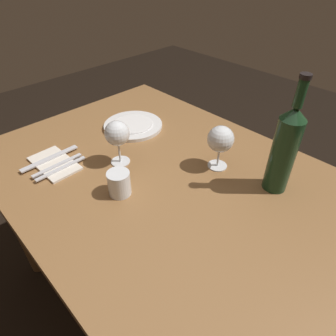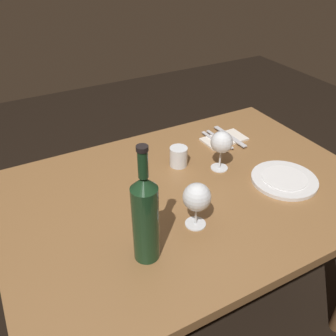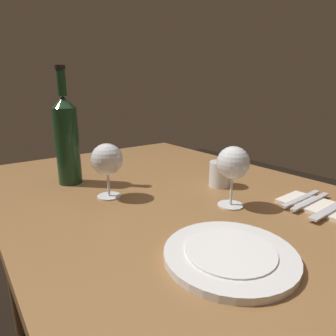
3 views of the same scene
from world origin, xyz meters
name	(u,v)px [view 1 (image 1 of 3)]	position (x,y,z in m)	size (l,w,h in m)	color
ground_plane	(168,295)	(0.00, 0.00, 0.00)	(6.00, 6.00, 0.00)	black
dining_table	(168,197)	(0.00, 0.00, 0.65)	(1.30, 0.90, 0.74)	olive
wine_glass_left	(220,140)	(-0.07, -0.16, 0.85)	(0.09, 0.09, 0.15)	white
wine_glass_right	(117,134)	(0.17, 0.06, 0.85)	(0.08, 0.08, 0.16)	white
wine_bottle	(284,149)	(-0.26, -0.21, 0.88)	(0.07, 0.07, 0.36)	#19381E
water_tumbler	(119,184)	(0.05, 0.16, 0.77)	(0.07, 0.07, 0.08)	white
dinner_plate	(133,125)	(0.33, -0.12, 0.75)	(0.24, 0.24, 0.02)	white
folded_napkin	(54,163)	(0.32, 0.23, 0.74)	(0.19, 0.11, 0.01)	silver
fork_inner	(57,165)	(0.30, 0.23, 0.75)	(0.02, 0.18, 0.00)	silver
fork_outer	(61,168)	(0.27, 0.23, 0.75)	(0.02, 0.18, 0.00)	silver
table_knife	(50,158)	(0.35, 0.23, 0.75)	(0.03, 0.21, 0.00)	silver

